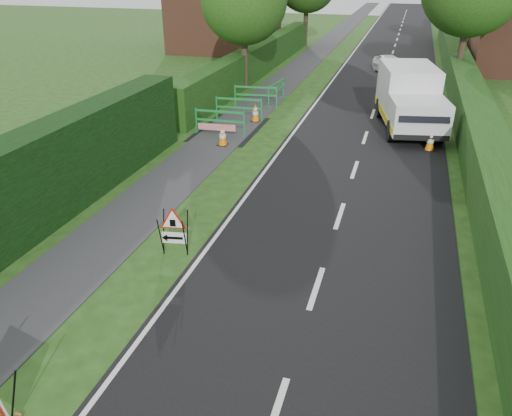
{
  "coord_description": "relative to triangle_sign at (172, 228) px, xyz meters",
  "views": [
    {
      "loc": [
        3.79,
        -7.8,
        6.34
      ],
      "look_at": [
        0.82,
        2.08,
        1.18
      ],
      "focal_mm": 35.0,
      "sensor_mm": 36.0,
      "label": 1
    }
  ],
  "objects": [
    {
      "name": "ground",
      "position": [
        1.0,
        -1.36,
        -0.74
      ],
      "size": [
        120.0,
        120.0,
        0.0
      ],
      "primitive_type": "plane",
      "color": "#224012",
      "rests_on": "ground"
    },
    {
      "name": "road_surface",
      "position": [
        3.5,
        33.64,
        -0.74
      ],
      "size": [
        6.0,
        90.0,
        0.02
      ],
      "primitive_type": "cube",
      "color": "black",
      "rests_on": "ground"
    },
    {
      "name": "footpath",
      "position": [
        -2.0,
        33.64,
        -0.73
      ],
      "size": [
        2.0,
        90.0,
        0.02
      ],
      "primitive_type": "cube",
      "color": "#2D2D30",
      "rests_on": "ground"
    },
    {
      "name": "hedge_west_far",
      "position": [
        -4.0,
        20.64,
        -0.74
      ],
      "size": [
        1.0,
        24.0,
        1.8
      ],
      "primitive_type": "cube",
      "color": "#14380F",
      "rests_on": "ground"
    },
    {
      "name": "hedge_east",
      "position": [
        7.5,
        14.64,
        -0.74
      ],
      "size": [
        1.2,
        50.0,
        1.5
      ],
      "primitive_type": "cube",
      "color": "#14380F",
      "rests_on": "ground"
    },
    {
      "name": "house_west",
      "position": [
        -9.0,
        28.64,
        2.16
      ],
      "size": [
        7.5,
        7.4,
        7.88
      ],
      "color": "brown",
      "rests_on": "ground"
    },
    {
      "name": "tree_nw",
      "position": [
        -3.6,
        16.64,
        3.74
      ],
      "size": [
        4.4,
        4.4,
        6.7
      ],
      "color": "#2D2116",
      "rests_on": "ground"
    },
    {
      "name": "triangle_sign",
      "position": [
        0.0,
        0.0,
        0.0
      ],
      "size": [
        0.85,
        0.85,
        1.06
      ],
      "rotation": [
        0.0,
        0.0,
        0.19
      ],
      "color": "black",
      "rests_on": "ground"
    },
    {
      "name": "works_van",
      "position": [
        5.0,
        12.02,
        0.54
      ],
      "size": [
        3.08,
        5.59,
        2.42
      ],
      "rotation": [
        0.0,
        0.0,
        0.2
      ],
      "color": "silver",
      "rests_on": "ground"
    },
    {
      "name": "traffic_cone_0",
      "position": [
        5.91,
        9.36,
        -0.35
      ],
      "size": [
        0.38,
        0.38,
        0.79
      ],
      "color": "black",
      "rests_on": "ground"
    },
    {
      "name": "traffic_cone_1",
      "position": [
        5.98,
        11.48,
        -0.35
      ],
      "size": [
        0.38,
        0.38,
        0.79
      ],
      "color": "black",
      "rests_on": "ground"
    },
    {
      "name": "traffic_cone_2",
      "position": [
        6.07,
        14.21,
        -0.35
      ],
      "size": [
        0.38,
        0.38,
        0.79
      ],
      "color": "black",
      "rests_on": "ground"
    },
    {
      "name": "traffic_cone_3",
      "position": [
        -1.58,
        7.69,
        -0.35
      ],
      "size": [
        0.38,
        0.38,
        0.79
      ],
      "color": "black",
      "rests_on": "ground"
    },
    {
      "name": "traffic_cone_4",
      "position": [
        -1.29,
        11.01,
        -0.35
      ],
      "size": [
        0.38,
        0.38,
        0.79
      ],
      "color": "black",
      "rests_on": "ground"
    },
    {
      "name": "ped_barrier_0",
      "position": [
        -2.16,
        8.97,
        -0.11
      ],
      "size": [
        2.08,
        0.46,
        1.0
      ],
      "rotation": [
        0.0,
        0.0,
        0.05
      ],
      "color": "#177F33",
      "rests_on": "ground"
    },
    {
      "name": "ped_barrier_1",
      "position": [
        -2.05,
        11.04,
        -0.11
      ],
      "size": [
        2.08,
        0.53,
        1.0
      ],
      "rotation": [
        0.0,
        0.0,
        0.09
      ],
      "color": "#177F33",
      "rests_on": "ground"
    },
    {
      "name": "ped_barrier_2",
      "position": [
        -1.99,
        13.39,
        -0.11
      ],
      "size": [
        2.09,
        0.61,
        1.0
      ],
      "rotation": [
        0.0,
        0.0,
        0.13
      ],
      "color": "#177F33",
      "rests_on": "ground"
    },
    {
      "name": "ped_barrier_3",
      "position": [
        -1.26,
        14.44,
        -0.11
      ],
      "size": [
        0.58,
        2.09,
        1.0
      ],
      "rotation": [
        0.0,
        0.0,
        1.46
      ],
      "color": "#177F33",
      "rests_on": "ground"
    },
    {
      "name": "redwhite_plank",
      "position": [
        -2.09,
        8.42,
        -0.74
      ],
      "size": [
        1.5,
        0.2,
        0.25
      ],
      "primitive_type": "cube",
      "rotation": [
        0.0,
        0.0,
        0.1
      ],
      "color": "red",
      "rests_on": "ground"
    },
    {
      "name": "hatchback_car",
      "position": [
        3.65,
        22.93,
        -0.18
      ],
      "size": [
        2.47,
        3.55,
        1.12
      ],
      "primitive_type": "imported",
      "rotation": [
        0.0,
        0.0,
        0.39
      ],
      "color": "white",
      "rests_on": "ground"
    }
  ]
}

